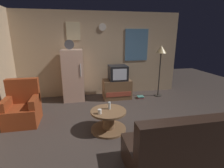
{
  "coord_description": "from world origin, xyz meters",
  "views": [
    {
      "loc": [
        -0.69,
        -3.03,
        1.88
      ],
      "look_at": [
        0.09,
        0.9,
        0.75
      ],
      "focal_mm": 27.62,
      "sensor_mm": 36.0,
      "label": 1
    }
  ],
  "objects": [
    {
      "name": "coffee_table",
      "position": [
        -0.14,
        0.1,
        0.21
      ],
      "size": [
        0.72,
        0.72,
        0.43
      ],
      "color": "brown",
      "rests_on": "ground_plane"
    },
    {
      "name": "tv_stand",
      "position": [
        0.45,
        1.92,
        0.29
      ],
      "size": [
        0.84,
        0.53,
        0.58
      ],
      "color": "brown",
      "rests_on": "ground_plane"
    },
    {
      "name": "mug_ceramic_white",
      "position": [
        -0.33,
        -0.01,
        0.47
      ],
      "size": [
        0.08,
        0.08,
        0.09
      ],
      "primitive_type": "cylinder",
      "color": "silver",
      "rests_on": "coffee_table"
    },
    {
      "name": "couch",
      "position": [
        0.76,
        -1.18,
        0.31
      ],
      "size": [
        1.7,
        0.8,
        0.92
      ],
      "color": "black",
      "rests_on": "ground_plane"
    },
    {
      "name": "book_stack",
      "position": [
        1.16,
        1.74,
        0.03
      ],
      "size": [
        0.21,
        0.17,
        0.07
      ],
      "color": "#954A49",
      "rests_on": "ground_plane"
    },
    {
      "name": "armchair",
      "position": [
        -1.94,
        0.79,
        0.34
      ],
      "size": [
        0.68,
        0.68,
        0.96
      ],
      "color": "maroon",
      "rests_on": "ground_plane"
    },
    {
      "name": "wine_glass",
      "position": [
        -0.11,
        0.17,
        0.5
      ],
      "size": [
        0.05,
        0.05,
        0.15
      ],
      "primitive_type": "cylinder",
      "color": "silver",
      "rests_on": "coffee_table"
    },
    {
      "name": "ground_plane",
      "position": [
        0.0,
        0.0,
        0.0
      ],
      "size": [
        12.0,
        12.0,
        0.0
      ],
      "primitive_type": "plane",
      "color": "#3D332D"
    },
    {
      "name": "crt_tv",
      "position": [
        0.48,
        1.92,
        0.8
      ],
      "size": [
        0.54,
        0.51,
        0.44
      ],
      "color": "black",
      "rests_on": "tv_stand"
    },
    {
      "name": "standing_lamp",
      "position": [
        1.8,
        1.86,
        1.36
      ],
      "size": [
        0.32,
        0.32,
        1.59
      ],
      "color": "#332D28",
      "rests_on": "ground_plane"
    },
    {
      "name": "fridge",
      "position": [
        -0.85,
        2.05,
        0.75
      ],
      "size": [
        0.6,
        0.62,
        1.77
      ],
      "color": "beige",
      "rests_on": "ground_plane"
    },
    {
      "name": "wall_with_art",
      "position": [
        0.01,
        2.45,
        1.3
      ],
      "size": [
        5.2,
        0.12,
        2.59
      ],
      "color": "tan",
      "rests_on": "ground_plane"
    }
  ]
}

